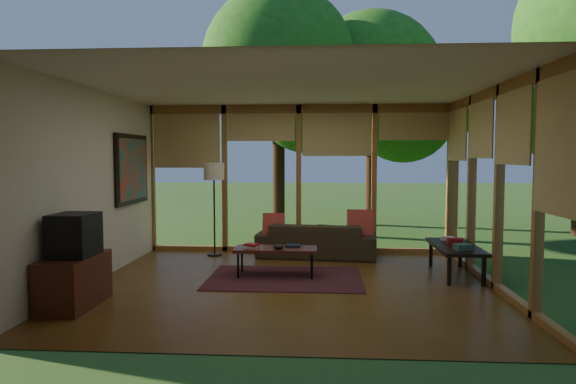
# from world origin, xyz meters

# --- Properties ---
(floor) EXTENTS (5.50, 5.50, 0.00)m
(floor) POSITION_xyz_m (0.00, 0.00, 0.00)
(floor) COLOR brown
(floor) RESTS_ON ground
(ceiling) EXTENTS (5.50, 5.50, 0.00)m
(ceiling) POSITION_xyz_m (0.00, 0.00, 2.70)
(ceiling) COLOR silver
(ceiling) RESTS_ON ground
(wall_left) EXTENTS (0.04, 5.00, 2.70)m
(wall_left) POSITION_xyz_m (-2.75, 0.00, 1.35)
(wall_left) COLOR beige
(wall_left) RESTS_ON ground
(wall_front) EXTENTS (5.50, 0.04, 2.70)m
(wall_front) POSITION_xyz_m (0.00, -2.50, 1.35)
(wall_front) COLOR beige
(wall_front) RESTS_ON ground
(window_wall_back) EXTENTS (5.50, 0.12, 2.70)m
(window_wall_back) POSITION_xyz_m (0.00, 2.50, 1.35)
(window_wall_back) COLOR #A16B32
(window_wall_back) RESTS_ON ground
(window_wall_right) EXTENTS (0.12, 5.00, 2.70)m
(window_wall_right) POSITION_xyz_m (2.75, 0.00, 1.35)
(window_wall_right) COLOR #A16B32
(window_wall_right) RESTS_ON ground
(tree_nw) EXTENTS (3.50, 3.50, 5.63)m
(tree_nw) POSITION_xyz_m (-0.58, 4.97, 3.87)
(tree_nw) COLOR #362013
(tree_nw) RESTS_ON ground
(tree_ne) EXTENTS (3.60, 3.60, 5.44)m
(tree_ne) POSITION_xyz_m (1.69, 6.46, 3.63)
(tree_ne) COLOR #362013
(tree_ne) RESTS_ON ground
(tree_far) EXTENTS (3.27, 3.27, 4.74)m
(tree_far) POSITION_xyz_m (5.81, 4.97, 3.10)
(tree_far) COLOR #362013
(tree_far) RESTS_ON ground
(rug) EXTENTS (2.21, 1.56, 0.01)m
(rug) POSITION_xyz_m (-0.10, 0.39, 0.01)
(rug) COLOR maroon
(rug) RESTS_ON floor
(sofa) EXTENTS (2.12, 0.98, 0.60)m
(sofa) POSITION_xyz_m (0.34, 2.00, 0.30)
(sofa) COLOR #362B1B
(sofa) RESTS_ON floor
(pillow_left) EXTENTS (0.38, 0.20, 0.40)m
(pillow_left) POSITION_xyz_m (-0.41, 1.95, 0.57)
(pillow_left) COLOR #99100D
(pillow_left) RESTS_ON sofa
(pillow_right) EXTENTS (0.45, 0.24, 0.47)m
(pillow_right) POSITION_xyz_m (1.09, 1.95, 0.61)
(pillow_right) COLOR #99100D
(pillow_right) RESTS_ON sofa
(ct_book_lower) EXTENTS (0.23, 0.18, 0.03)m
(ct_book_lower) POSITION_xyz_m (-0.59, 0.46, 0.44)
(ct_book_lower) COLOR beige
(ct_book_lower) RESTS_ON coffee_table
(ct_book_upper) EXTENTS (0.24, 0.21, 0.03)m
(ct_book_upper) POSITION_xyz_m (-0.59, 0.46, 0.47)
(ct_book_upper) COLOR maroon
(ct_book_upper) RESTS_ON coffee_table
(ct_book_side) EXTENTS (0.23, 0.18, 0.03)m
(ct_book_side) POSITION_xyz_m (0.01, 0.59, 0.44)
(ct_book_side) COLOR black
(ct_book_side) RESTS_ON coffee_table
(ct_bowl) EXTENTS (0.16, 0.16, 0.07)m
(ct_bowl) POSITION_xyz_m (-0.19, 0.41, 0.46)
(ct_bowl) COLOR black
(ct_bowl) RESTS_ON coffee_table
(media_cabinet) EXTENTS (0.50, 1.00, 0.60)m
(media_cabinet) POSITION_xyz_m (-2.47, -1.16, 0.30)
(media_cabinet) COLOR #502215
(media_cabinet) RESTS_ON floor
(television) EXTENTS (0.45, 0.55, 0.50)m
(television) POSITION_xyz_m (-2.45, -1.16, 0.85)
(television) COLOR black
(television) RESTS_ON media_cabinet
(console_book_a) EXTENTS (0.27, 0.22, 0.08)m
(console_book_a) POSITION_xyz_m (2.40, 0.34, 0.50)
(console_book_a) COLOR #315749
(console_book_a) RESTS_ON side_console
(console_book_b) EXTENTS (0.22, 0.16, 0.09)m
(console_book_b) POSITION_xyz_m (2.40, 0.79, 0.50)
(console_book_b) COLOR maroon
(console_book_b) RESTS_ON side_console
(console_book_c) EXTENTS (0.21, 0.16, 0.06)m
(console_book_c) POSITION_xyz_m (2.40, 1.19, 0.48)
(console_book_c) COLOR beige
(console_book_c) RESTS_ON side_console
(floor_lamp) EXTENTS (0.36, 0.36, 1.65)m
(floor_lamp) POSITION_xyz_m (-1.48, 2.03, 1.41)
(floor_lamp) COLOR black
(floor_lamp) RESTS_ON floor
(coffee_table) EXTENTS (1.20, 0.50, 0.43)m
(coffee_table) POSITION_xyz_m (-0.24, 0.51, 0.39)
(coffee_table) COLOR #502215
(coffee_table) RESTS_ON floor
(side_console) EXTENTS (0.60, 1.40, 0.46)m
(side_console) POSITION_xyz_m (2.40, 0.74, 0.41)
(side_console) COLOR black
(side_console) RESTS_ON floor
(wall_painting) EXTENTS (0.06, 1.35, 1.15)m
(wall_painting) POSITION_xyz_m (-2.71, 1.40, 1.55)
(wall_painting) COLOR black
(wall_painting) RESTS_ON wall_left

